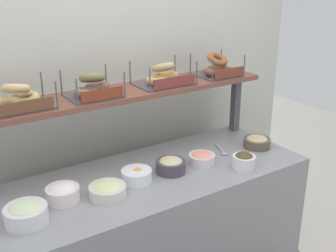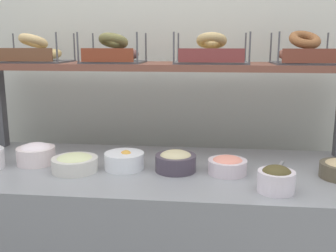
{
  "view_description": "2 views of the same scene",
  "coord_description": "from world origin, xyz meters",
  "views": [
    {
      "loc": [
        -1.09,
        -1.79,
        1.93
      ],
      "look_at": [
        0.12,
        0.03,
        1.1
      ],
      "focal_mm": 44.49,
      "sensor_mm": 36.0,
      "label": 1
    },
    {
      "loc": [
        0.23,
        -1.58,
        1.38
      ],
      "look_at": [
        0.05,
        0.09,
        1.01
      ],
      "focal_mm": 41.65,
      "sensor_mm": 36.0,
      "label": 2
    }
  ],
  "objects": [
    {
      "name": "bowl_scallion_spread",
      "position": [
        -0.73,
        -0.09,
        0.9
      ],
      "size": [
        0.19,
        0.19,
        0.1
      ],
      "color": "white",
      "rests_on": "deli_counter"
    },
    {
      "name": "bagel_basket_poppy",
      "position": [
        -0.23,
        0.25,
        1.33
      ],
      "size": [
        0.28,
        0.24,
        0.14
      ],
      "color": "#4C4C51",
      "rests_on": "upper_shelf"
    },
    {
      "name": "shelf_riser_right",
      "position": [
        0.84,
        0.27,
        1.05
      ],
      "size": [
        0.05,
        0.05,
        0.4
      ],
      "primitive_type": "cube",
      "color": "#4C4C51",
      "rests_on": "deli_counter"
    },
    {
      "name": "back_wall",
      "position": [
        0.0,
        0.55,
        1.2
      ],
      "size": [
        2.99,
        0.06,
        2.4
      ],
      "primitive_type": "cube",
      "color": "beige",
      "rests_on": "ground_plane"
    },
    {
      "name": "bowl_fruit_salad",
      "position": [
        -0.13,
        -0.03,
        0.89
      ],
      "size": [
        0.17,
        0.17,
        0.08
      ],
      "color": "white",
      "rests_on": "deli_counter"
    },
    {
      "name": "bagel_basket_plain",
      "position": [
        -0.63,
        0.26,
        1.33
      ],
      "size": [
        0.33,
        0.26,
        0.14
      ],
      "color": "#4C4C51",
      "rests_on": "upper_shelf"
    },
    {
      "name": "bowl_cream_cheese",
      "position": [
        -0.53,
        0.0,
        0.9
      ],
      "size": [
        0.17,
        0.17,
        0.09
      ],
      "color": "white",
      "rests_on": "deli_counter"
    },
    {
      "name": "upper_shelf",
      "position": [
        0.0,
        0.27,
        1.26
      ],
      "size": [
        1.75,
        0.32,
        0.03
      ],
      "primitive_type": "cube",
      "color": "brown",
      "rests_on": "shelf_riser_left"
    },
    {
      "name": "bowl_potato_salad",
      "position": [
        -0.33,
        -0.08,
        0.89
      ],
      "size": [
        0.19,
        0.19,
        0.07
      ],
      "color": "silver",
      "rests_on": "deli_counter"
    },
    {
      "name": "bowl_chocolate_spread",
      "position": [
        0.47,
        -0.22,
        0.9
      ],
      "size": [
        0.13,
        0.13,
        0.1
      ],
      "color": "white",
      "rests_on": "deli_counter"
    },
    {
      "name": "bowl_lox_spread",
      "position": [
        0.3,
        -0.04,
        0.89
      ],
      "size": [
        0.16,
        0.16,
        0.07
      ],
      "color": "silver",
      "rests_on": "deli_counter"
    },
    {
      "name": "bagel_basket_sesame",
      "position": [
        0.23,
        0.25,
        1.33
      ],
      "size": [
        0.34,
        0.25,
        0.15
      ],
      "color": "#4C4C51",
      "rests_on": "upper_shelf"
    },
    {
      "name": "bagel_basket_cinnamon_raisin",
      "position": [
        0.64,
        0.25,
        1.33
      ],
      "size": [
        0.27,
        0.24,
        0.15
      ],
      "color": "#4C4C51",
      "rests_on": "upper_shelf"
    },
    {
      "name": "deli_counter",
      "position": [
        0.0,
        0.0,
        0.42
      ],
      "size": [
        1.79,
        0.7,
        0.85
      ],
      "primitive_type": "cube",
      "color": "gray",
      "rests_on": "ground_plane"
    },
    {
      "name": "serving_spoon_near_plate",
      "position": [
        0.51,
        0.02,
        0.86
      ],
      "size": [
        0.08,
        0.17,
        0.01
      ],
      "color": "#B7B7BC",
      "rests_on": "deli_counter"
    },
    {
      "name": "bowl_hummus",
      "position": [
        0.75,
        -0.04,
        0.89
      ],
      "size": [
        0.17,
        0.17,
        0.07
      ],
      "color": "brown",
      "rests_on": "deli_counter"
    },
    {
      "name": "bowl_tuna_salad",
      "position": [
        0.09,
        -0.03,
        0.89
      ],
      "size": [
        0.17,
        0.17,
        0.09
      ],
      "color": "#473D4B",
      "rests_on": "deli_counter"
    }
  ]
}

